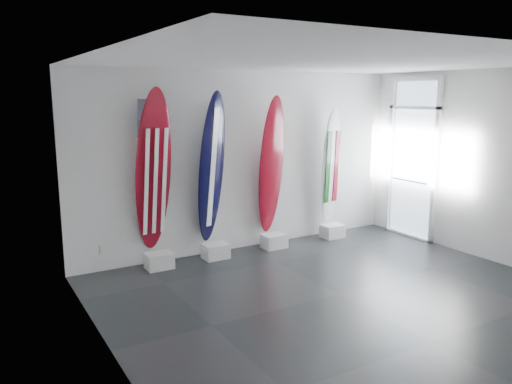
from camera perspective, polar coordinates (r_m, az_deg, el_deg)
floor at (r=6.92m, az=9.24°, el=-11.30°), size 6.00×6.00×0.00m
ceiling at (r=6.43m, az=10.08°, el=14.32°), size 6.00×6.00×0.00m
wall_back at (r=8.55m, az=-1.22°, el=3.51°), size 6.00×0.00×6.00m
wall_left at (r=5.14m, az=-16.88°, el=-1.90°), size 0.00×5.00×5.00m
wall_right at (r=8.74m, az=24.89°, el=2.66°), size 0.00×5.00×5.00m
display_block_usa at (r=7.89m, az=-10.88°, el=-7.63°), size 0.40×0.30×0.24m
surfboard_usa at (r=7.66m, az=-11.50°, el=2.27°), size 0.61×0.54×2.49m
display_block_navy at (r=8.23m, az=-4.57°, el=-6.66°), size 0.40×0.30×0.24m
surfboard_navy at (r=8.03m, az=-5.03°, el=2.67°), size 0.65×0.54×2.44m
display_block_swiss at (r=8.76m, az=2.05°, el=-5.55°), size 0.40×0.30×0.24m
surfboard_swiss at (r=8.57m, az=1.74°, el=2.98°), size 0.59×0.41×2.37m
display_block_italy at (r=9.49m, az=8.62°, el=-4.38°), size 0.40×0.30×0.24m
surfboard_italy at (r=9.33m, az=8.44°, el=2.84°), size 0.51×0.27×2.15m
wall_outlet at (r=7.89m, az=-16.90°, el=-6.14°), size 0.09×0.02×0.13m
glass_door at (r=9.68m, az=17.22°, el=3.44°), size 0.12×1.16×2.85m
balcony at (r=10.83m, az=21.70°, el=-1.06°), size 2.80×2.20×1.20m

